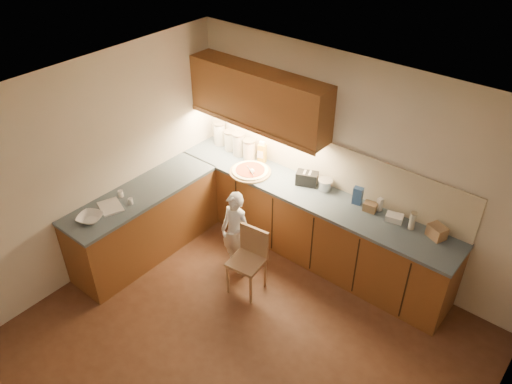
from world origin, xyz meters
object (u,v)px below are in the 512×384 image
toaster (307,178)px  oil_jug (262,153)px  child (235,233)px  wooden_chair (250,256)px  pizza_on_board (250,171)px

toaster → oil_jug: bearing=153.6°
child → wooden_chair: 0.37m
pizza_on_board → child: size_ratio=0.48×
oil_jug → toaster: size_ratio=1.02×
pizza_on_board → toaster: (0.71, 0.24, 0.06)m
wooden_chair → toaster: toaster is taller
oil_jug → toaster: (0.76, -0.06, -0.06)m
wooden_chair → toaster: (0.02, 1.08, 0.53)m
pizza_on_board → toaster: bearing=18.9°
child → oil_jug: size_ratio=3.61×
pizza_on_board → oil_jug: oil_jug is taller
pizza_on_board → wooden_chair: size_ratio=0.64×
toaster → pizza_on_board: bearing=176.9°
pizza_on_board → oil_jug: (-0.05, 0.30, 0.12)m
wooden_chair → toaster: size_ratio=2.76×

